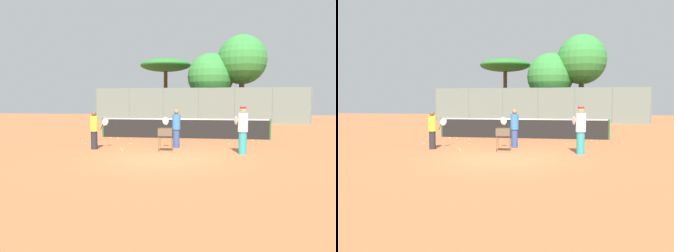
{
  "view_description": "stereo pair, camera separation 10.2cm",
  "coord_description": "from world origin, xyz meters",
  "views": [
    {
      "loc": [
        1.89,
        -11.07,
        1.97
      ],
      "look_at": [
        -0.13,
        1.97,
        1.0
      ],
      "focal_mm": 35.0,
      "sensor_mm": 36.0,
      "label": 1
    },
    {
      "loc": [
        1.99,
        -11.06,
        1.97
      ],
      "look_at": [
        -0.13,
        1.97,
        1.0
      ],
      "focal_mm": 35.0,
      "sensor_mm": 36.0,
      "label": 2
    }
  ],
  "objects": [
    {
      "name": "tennis_ball_5",
      "position": [
        2.35,
        4.2,
        0.03
      ],
      "size": [
        0.07,
        0.07,
        0.07
      ],
      "primitive_type": "sphere",
      "color": "#D1E54C",
      "rests_on": "ground_plane"
    },
    {
      "name": "player_red_cap",
      "position": [
        2.79,
        1.51,
        0.93
      ],
      "size": [
        0.52,
        0.87,
        1.8
      ],
      "rotation": [
        0.0,
        0.0,
        2.02
      ],
      "color": "teal",
      "rests_on": "ground_plane"
    },
    {
      "name": "parked_car",
      "position": [
        -2.69,
        23.02,
        0.66
      ],
      "size": [
        4.2,
        1.7,
        1.6
      ],
      "color": "#232328",
      "rests_on": "ground_plane"
    },
    {
      "name": "back_fence",
      "position": [
        0.0,
        19.85,
        1.65
      ],
      "size": [
        20.28,
        0.08,
        3.31
      ],
      "color": "slate",
      "rests_on": "ground_plane"
    },
    {
      "name": "ground_plane",
      "position": [
        0.0,
        0.0,
        0.0
      ],
      "size": [
        80.0,
        80.0,
        0.0
      ],
      "primitive_type": "plane",
      "color": "#B26038"
    },
    {
      "name": "tree_2",
      "position": [
        -3.87,
        24.36,
        5.88
      ],
      "size": [
        5.48,
        5.48,
        6.64
      ],
      "color": "brown",
      "rests_on": "ground_plane"
    },
    {
      "name": "tennis_ball_6",
      "position": [
        -3.43,
        5.72,
        0.03
      ],
      "size": [
        0.07,
        0.07,
        0.07
      ],
      "primitive_type": "sphere",
      "color": "#D1E54C",
      "rests_on": "ground_plane"
    },
    {
      "name": "ball_cart",
      "position": [
        -0.17,
        1.64,
        0.7
      ],
      "size": [
        0.56,
        0.41,
        0.94
      ],
      "color": "brown",
      "rests_on": "ground_plane"
    },
    {
      "name": "tree_0",
      "position": [
        4.12,
        22.4,
        6.11
      ],
      "size": [
        4.87,
        4.87,
        8.59
      ],
      "color": "brown",
      "rests_on": "ground_plane"
    },
    {
      "name": "player_yellow_shirt",
      "position": [
        -3.24,
        1.89,
        0.82
      ],
      "size": [
        0.68,
        0.69,
        1.59
      ],
      "rotation": [
        0.0,
        0.0,
        0.8
      ],
      "color": "#26262D",
      "rests_on": "ground_plane"
    },
    {
      "name": "tennis_ball_1",
      "position": [
        -2.1,
        3.51,
        0.03
      ],
      "size": [
        0.07,
        0.07,
        0.07
      ],
      "primitive_type": "sphere",
      "color": "#D1E54C",
      "rests_on": "ground_plane"
    },
    {
      "name": "tennis_ball_4",
      "position": [
        -4.23,
        3.31,
        0.03
      ],
      "size": [
        0.07,
        0.07,
        0.07
      ],
      "primitive_type": "sphere",
      "color": "#D1E54C",
      "rests_on": "ground_plane"
    },
    {
      "name": "player_white_outfit",
      "position": [
        0.08,
        2.85,
        0.85
      ],
      "size": [
        0.76,
        0.62,
        1.66
      ],
      "rotation": [
        0.0,
        0.0,
        3.79
      ],
      "color": "#334C8C",
      "rests_on": "ground_plane"
    },
    {
      "name": "tennis_ball_7",
      "position": [
        -1.89,
        1.42,
        0.03
      ],
      "size": [
        0.07,
        0.07,
        0.07
      ],
      "primitive_type": "sphere",
      "color": "#D1E54C",
      "rests_on": "ground_plane"
    },
    {
      "name": "tennis_ball_8",
      "position": [
        3.79,
        4.82,
        0.03
      ],
      "size": [
        0.07,
        0.07,
        0.07
      ],
      "primitive_type": "sphere",
      "color": "#D1E54C",
      "rests_on": "ground_plane"
    },
    {
      "name": "tennis_ball_3",
      "position": [
        -2.09,
        1.89,
        0.03
      ],
      "size": [
        0.07,
        0.07,
        0.07
      ],
      "primitive_type": "sphere",
      "color": "#D1E54C",
      "rests_on": "ground_plane"
    },
    {
      "name": "tennis_net",
      "position": [
        0.0,
        6.54,
        0.56
      ],
      "size": [
        9.21,
        0.1,
        1.07
      ],
      "color": "#26592D",
      "rests_on": "ground_plane"
    },
    {
      "name": "tennis_ball_0",
      "position": [
        -3.86,
        5.82,
        0.03
      ],
      "size": [
        0.07,
        0.07,
        0.07
      ],
      "primitive_type": "sphere",
      "color": "#D1E54C",
      "rests_on": "ground_plane"
    },
    {
      "name": "tree_1",
      "position": [
        1.03,
        22.54,
        4.53
      ],
      "size": [
        4.67,
        4.67,
        6.88
      ],
      "color": "brown",
      "rests_on": "ground_plane"
    },
    {
      "name": "tennis_ball_2",
      "position": [
        3.6,
        5.77,
        0.03
      ],
      "size": [
        0.07,
        0.07,
        0.07
      ],
      "primitive_type": "sphere",
      "color": "#D1E54C",
      "rests_on": "ground_plane"
    }
  ]
}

